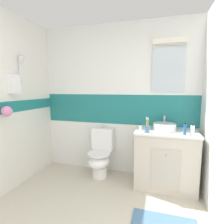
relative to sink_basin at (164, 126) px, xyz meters
name	(u,v)px	position (x,y,z in m)	size (l,w,h in m)	color
ground_plane	(90,221)	(-0.78, -0.98, -0.92)	(3.20, 3.48, 0.04)	beige
wall_back_tiled	(118,100)	(-0.77, 0.27, 0.36)	(3.20, 0.20, 2.50)	white
vanity_cabinet	(165,158)	(0.03, -0.04, -0.48)	(0.87, 0.56, 0.85)	beige
sink_basin	(164,126)	(0.00, 0.00, 0.00)	(0.33, 0.37, 0.20)	white
toilet	(100,154)	(-1.00, -0.02, -0.53)	(0.37, 0.50, 0.80)	white
toothbrush_cup	(147,128)	(-0.23, -0.24, 0.01)	(0.06, 0.06, 0.21)	#4C7299
soap_dispenser	(192,130)	(0.34, -0.23, 0.01)	(0.05, 0.05, 0.17)	white
perfume_flask_small	(140,128)	(-0.33, -0.23, 0.00)	(0.04, 0.03, 0.12)	white
toothpaste_tube_upright	(185,129)	(0.25, -0.22, 0.02)	(0.03, 0.03, 0.16)	#2659B2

